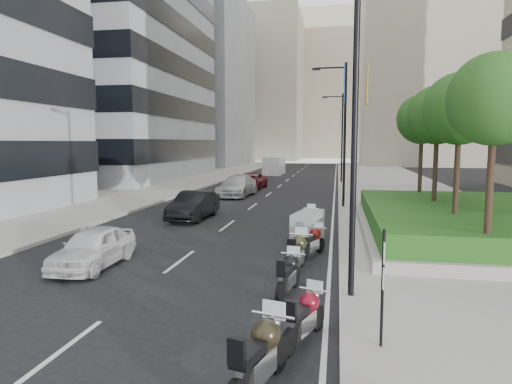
% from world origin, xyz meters
% --- Properties ---
extents(ground, '(160.00, 160.00, 0.00)m').
position_xyz_m(ground, '(0.00, 0.00, 0.00)').
color(ground, black).
rests_on(ground, ground).
extents(sidewalk_right, '(10.00, 100.00, 0.15)m').
position_xyz_m(sidewalk_right, '(9.00, 30.00, 0.07)').
color(sidewalk_right, '#9E9B93').
rests_on(sidewalk_right, ground).
extents(sidewalk_left, '(8.00, 100.00, 0.15)m').
position_xyz_m(sidewalk_left, '(-12.00, 30.00, 0.07)').
color(sidewalk_left, '#9E9B93').
rests_on(sidewalk_left, ground).
extents(lane_edge, '(0.12, 100.00, 0.01)m').
position_xyz_m(lane_edge, '(3.70, 30.00, 0.01)').
color(lane_edge, silver).
rests_on(lane_edge, ground).
extents(lane_centre, '(0.12, 100.00, 0.01)m').
position_xyz_m(lane_centre, '(-1.50, 30.00, 0.01)').
color(lane_centre, silver).
rests_on(lane_centre, ground).
extents(building_grey_mid, '(22.00, 26.00, 40.00)m').
position_xyz_m(building_grey_mid, '(-24.00, 38.00, 20.00)').
color(building_grey_mid, gray).
rests_on(building_grey_mid, ground).
extents(building_grey_far, '(22.00, 26.00, 30.00)m').
position_xyz_m(building_grey_far, '(-24.00, 70.00, 15.00)').
color(building_grey_far, gray).
rests_on(building_grey_far, ground).
extents(building_cream_right, '(28.00, 24.00, 36.00)m').
position_xyz_m(building_cream_right, '(22.00, 80.00, 18.00)').
color(building_cream_right, '#B7AD93').
rests_on(building_cream_right, ground).
extents(building_cream_left, '(26.00, 24.00, 34.00)m').
position_xyz_m(building_cream_left, '(-18.00, 100.00, 17.00)').
color(building_cream_left, '#B7AD93').
rests_on(building_cream_left, ground).
extents(building_cream_centre, '(30.00, 24.00, 38.00)m').
position_xyz_m(building_cream_centre, '(2.00, 120.00, 19.00)').
color(building_cream_centre, '#B7AD93').
rests_on(building_cream_centre, ground).
extents(planter, '(10.00, 14.00, 0.40)m').
position_xyz_m(planter, '(10.00, 10.00, 0.35)').
color(planter, '#A19D96').
rests_on(planter, sidewalk_right).
extents(hedge, '(9.40, 13.40, 0.80)m').
position_xyz_m(hedge, '(10.00, 10.00, 0.95)').
color(hedge, '#295016').
rests_on(hedge, planter).
extents(tree_0, '(2.80, 2.80, 6.30)m').
position_xyz_m(tree_0, '(8.50, 4.00, 5.42)').
color(tree_0, '#332319').
rests_on(tree_0, planter).
extents(tree_1, '(2.80, 2.80, 6.30)m').
position_xyz_m(tree_1, '(8.50, 8.00, 5.42)').
color(tree_1, '#332319').
rests_on(tree_1, planter).
extents(tree_2, '(2.80, 2.80, 6.30)m').
position_xyz_m(tree_2, '(8.50, 12.00, 5.42)').
color(tree_2, '#332319').
rests_on(tree_2, planter).
extents(tree_3, '(2.80, 2.80, 6.30)m').
position_xyz_m(tree_3, '(8.50, 16.00, 5.42)').
color(tree_3, '#332319').
rests_on(tree_3, planter).
extents(lamp_post_0, '(2.34, 0.45, 9.00)m').
position_xyz_m(lamp_post_0, '(4.14, 1.00, 5.07)').
color(lamp_post_0, black).
rests_on(lamp_post_0, ground).
extents(lamp_post_1, '(2.34, 0.45, 9.00)m').
position_xyz_m(lamp_post_1, '(4.14, 18.00, 5.07)').
color(lamp_post_1, black).
rests_on(lamp_post_1, ground).
extents(lamp_post_2, '(2.34, 0.45, 9.00)m').
position_xyz_m(lamp_post_2, '(4.14, 36.00, 5.07)').
color(lamp_post_2, black).
rests_on(lamp_post_2, ground).
extents(parking_sign, '(0.06, 0.32, 2.50)m').
position_xyz_m(parking_sign, '(4.80, -2.00, 1.46)').
color(parking_sign, black).
rests_on(parking_sign, ground).
extents(motorcycle_0, '(0.91, 2.33, 1.18)m').
position_xyz_m(motorcycle_0, '(2.68, -3.84, 0.63)').
color(motorcycle_0, black).
rests_on(motorcycle_0, ground).
extents(motorcycle_1, '(0.89, 1.94, 1.01)m').
position_xyz_m(motorcycle_1, '(3.28, -1.72, 0.54)').
color(motorcycle_1, black).
rests_on(motorcycle_1, ground).
extents(motorcycle_2, '(0.70, 2.10, 1.05)m').
position_xyz_m(motorcycle_2, '(2.62, 1.19, 0.56)').
color(motorcycle_2, black).
rests_on(motorcycle_2, ground).
extents(motorcycle_3, '(0.78, 2.34, 1.16)m').
position_xyz_m(motorcycle_3, '(2.68, 3.35, 0.62)').
color(motorcycle_3, black).
rests_on(motorcycle_3, ground).
extents(motorcycle_4, '(0.94, 1.96, 1.03)m').
position_xyz_m(motorcycle_4, '(3.05, 5.48, 0.55)').
color(motorcycle_4, black).
rests_on(motorcycle_4, ground).
extents(motorcycle_5, '(1.32, 2.29, 1.31)m').
position_xyz_m(motorcycle_5, '(2.73, 7.66, 0.65)').
color(motorcycle_5, black).
rests_on(motorcycle_5, ground).
extents(motorcycle_6, '(0.73, 2.19, 1.09)m').
position_xyz_m(motorcycle_6, '(2.66, 9.87, 0.58)').
color(motorcycle_6, black).
rests_on(motorcycle_6, ground).
extents(car_a, '(1.67, 3.98, 1.35)m').
position_xyz_m(car_a, '(-4.09, 2.81, 0.67)').
color(car_a, white).
rests_on(car_a, ground).
extents(car_b, '(1.80, 4.62, 1.50)m').
position_xyz_m(car_b, '(-3.76, 12.60, 0.75)').
color(car_b, black).
rests_on(car_b, ground).
extents(car_c, '(2.65, 5.62, 1.58)m').
position_xyz_m(car_c, '(-3.71, 23.38, 0.79)').
color(car_c, silver).
rests_on(car_c, ground).
extents(car_d, '(2.51, 5.17, 1.42)m').
position_xyz_m(car_d, '(-3.79, 29.08, 0.71)').
color(car_d, maroon).
rests_on(car_d, ground).
extents(delivery_van, '(2.32, 5.59, 2.31)m').
position_xyz_m(delivery_van, '(-4.16, 47.15, 1.08)').
color(delivery_van, white).
rests_on(delivery_van, ground).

